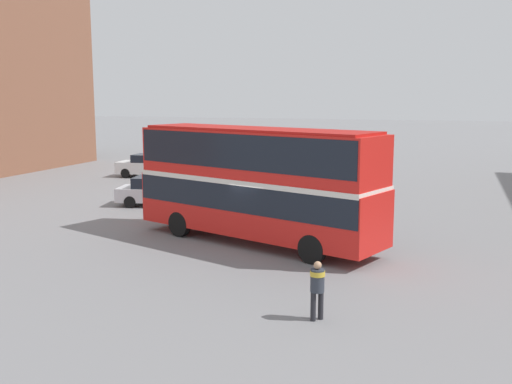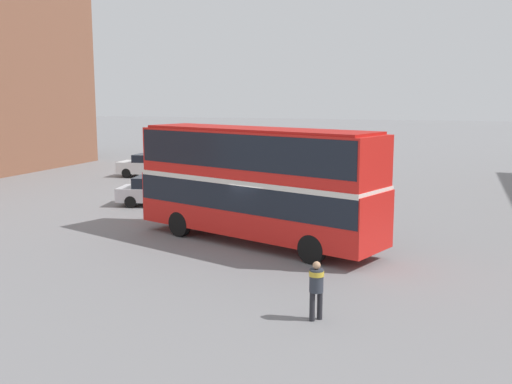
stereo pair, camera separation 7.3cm
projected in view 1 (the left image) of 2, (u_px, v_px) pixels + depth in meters
ground_plane at (266, 246)px, 23.31m from camera, size 240.00×240.00×0.00m
double_decker_bus at (256, 178)px, 23.42m from camera, size 10.79×5.98×4.56m
pedestrian_foreground at (317, 284)px, 15.54m from camera, size 0.55×0.55×1.59m
parked_car_kerb_near at (255, 182)px, 34.84m from camera, size 4.56×2.69×1.57m
parked_car_kerb_far at (148, 166)px, 42.64m from camera, size 4.40×2.17×1.63m
parked_car_side_street at (159, 191)px, 31.72m from camera, size 4.64×2.73×1.54m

